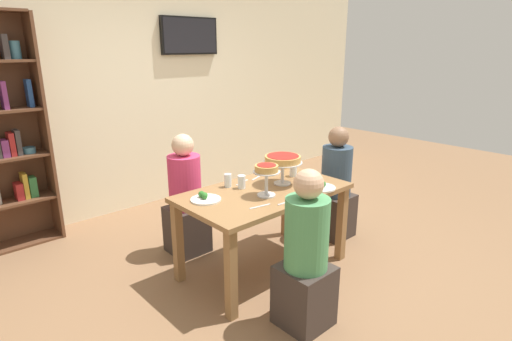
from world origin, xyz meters
TOP-DOWN VIEW (x-y plane):
  - ground_plane at (0.00, 0.00)m, footprint 12.00×12.00m
  - rear_partition at (0.00, 2.20)m, footprint 8.00×0.12m
  - dining_table at (0.00, 0.00)m, footprint 1.42×0.81m
  - television at (0.73, 2.11)m, footprint 0.79×0.05m
  - diner_near_left at (-0.30, -0.73)m, footprint 0.34×0.34m
  - diner_far_left at (-0.31, 0.73)m, footprint 0.34×0.34m
  - diner_head_east at (1.00, 0.00)m, footprint 0.34×0.34m
  - deep_dish_pizza_stand at (0.23, 0.01)m, footprint 0.34×0.34m
  - personal_pizza_stand at (-0.08, -0.11)m, footprint 0.22×0.22m
  - salad_plate_near_diner at (-0.50, 0.14)m, footprint 0.24×0.24m
  - salad_plate_far_diner at (0.39, -0.29)m, footprint 0.24×0.24m
  - beer_glass_amber_tall at (0.61, 0.34)m, footprint 0.08×0.08m
  - water_glass_clear_near at (-0.17, 0.27)m, footprint 0.06×0.06m
  - water_glass_clear_far at (0.46, 0.10)m, footprint 0.07×0.07m
  - water_glass_clear_spare at (-0.11, 0.16)m, footprint 0.07×0.07m
  - cutlery_fork_near at (-0.07, -0.32)m, footprint 0.18×0.03m
  - cutlery_knife_near at (0.19, 0.29)m, footprint 0.18×0.07m
  - cutlery_fork_far at (-0.28, -0.25)m, footprint 0.18×0.05m
  - cutlery_knife_far at (0.39, 0.29)m, footprint 0.18×0.06m
  - cutlery_spare_fork at (-0.01, 0.27)m, footprint 0.18×0.07m

SIDE VIEW (x-z plane):
  - ground_plane at x=0.00m, z-range 0.00..0.00m
  - diner_near_left at x=-0.30m, z-range -0.08..1.07m
  - diner_far_left at x=-0.31m, z-range -0.08..1.07m
  - diner_head_east at x=1.00m, z-range -0.08..1.07m
  - dining_table at x=0.00m, z-range 0.27..1.01m
  - cutlery_fork_near at x=-0.07m, z-range 0.74..0.74m
  - cutlery_knife_near at x=0.19m, z-range 0.74..0.74m
  - cutlery_fork_far at x=-0.28m, z-range 0.74..0.74m
  - cutlery_knife_far at x=0.39m, z-range 0.74..0.74m
  - cutlery_spare_fork at x=-0.01m, z-range 0.74..0.74m
  - salad_plate_far_diner at x=0.39m, z-range 0.72..0.79m
  - salad_plate_near_diner at x=-0.50m, z-range 0.72..0.79m
  - water_glass_clear_far at x=0.46m, z-range 0.74..0.84m
  - water_glass_clear_spare at x=-0.11m, z-range 0.74..0.85m
  - water_glass_clear_near at x=-0.17m, z-range 0.74..0.86m
  - beer_glass_amber_tall at x=0.61m, z-range 0.74..0.88m
  - personal_pizza_stand at x=-0.08m, z-range 0.81..1.07m
  - deep_dish_pizza_stand at x=0.23m, z-range 0.82..1.08m
  - rear_partition at x=0.00m, z-range 0.00..2.80m
  - television at x=0.73m, z-range 1.80..2.24m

